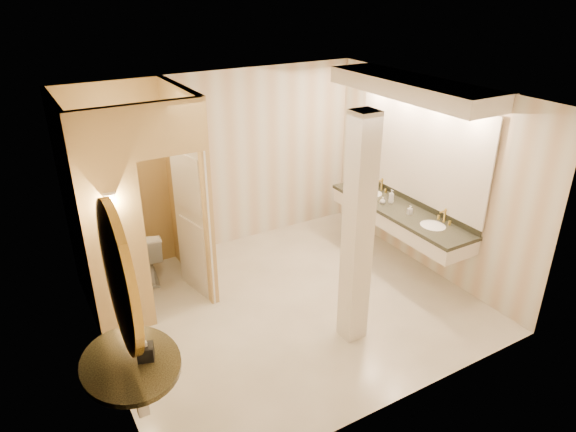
{
  "coord_description": "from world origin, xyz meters",
  "views": [
    {
      "loc": [
        -2.8,
        -4.81,
        3.88
      ],
      "look_at": [
        0.12,
        0.2,
        1.17
      ],
      "focal_mm": 32.0,
      "sensor_mm": 36.0,
      "label": 1
    }
  ],
  "objects": [
    {
      "name": "toilet",
      "position": [
        -1.4,
        1.55,
        0.38
      ],
      "size": [
        0.53,
        0.8,
        0.76
      ],
      "primitive_type": "imported",
      "rotation": [
        0.0,
        0.0,
        2.99
      ],
      "color": "white",
      "rests_on": "floor"
    },
    {
      "name": "wall_right",
      "position": [
        2.25,
        0.0,
        1.35
      ],
      "size": [
        0.02,
        4.0,
        2.7
      ],
      "primitive_type": "cube",
      "color": "silver",
      "rests_on": "floor"
    },
    {
      "name": "ceiling",
      "position": [
        0.0,
        0.0,
        2.7
      ],
      "size": [
        4.5,
        4.5,
        0.0
      ],
      "primitive_type": "plane",
      "rotation": [
        3.14,
        0.0,
        0.0
      ],
      "color": "white",
      "rests_on": "wall_back"
    },
    {
      "name": "wall_back",
      "position": [
        0.0,
        2.0,
        1.35
      ],
      "size": [
        4.5,
        0.02,
        2.7
      ],
      "primitive_type": "cube",
      "color": "silver",
      "rests_on": "floor"
    },
    {
      "name": "soap_bottle_c",
      "position": [
        1.96,
        0.38,
        0.98
      ],
      "size": [
        0.08,
        0.08,
        0.2
      ],
      "primitive_type": "imported",
      "rotation": [
        0.0,
        0.0,
        -0.0
      ],
      "color": "#C6B28C",
      "rests_on": "vanity"
    },
    {
      "name": "wall_sconce",
      "position": [
        -1.93,
        0.43,
        1.73
      ],
      "size": [
        0.14,
        0.14,
        0.42
      ],
      "color": "gold",
      "rests_on": "toilet_closet"
    },
    {
      "name": "console_shelf",
      "position": [
        -2.21,
        -1.13,
        1.35
      ],
      "size": [
        1.05,
        1.05,
        1.98
      ],
      "color": "black",
      "rests_on": "floor"
    },
    {
      "name": "wall_left",
      "position": [
        -2.25,
        0.0,
        1.35
      ],
      "size": [
        0.02,
        4.0,
        2.7
      ],
      "primitive_type": "cube",
      "color": "silver",
      "rests_on": "floor"
    },
    {
      "name": "soap_bottle_b",
      "position": [
        1.83,
        0.41,
        0.93
      ],
      "size": [
        0.1,
        0.1,
        0.1
      ],
      "primitive_type": "imported",
      "rotation": [
        0.0,
        0.0,
        0.27
      ],
      "color": "silver",
      "rests_on": "vanity"
    },
    {
      "name": "soap_bottle_a",
      "position": [
        1.92,
        -0.06,
        0.94
      ],
      "size": [
        0.06,
        0.06,
        0.13
      ],
      "primitive_type": "imported",
      "rotation": [
        0.0,
        0.0,
        -0.02
      ],
      "color": "beige",
      "rests_on": "vanity"
    },
    {
      "name": "pillar",
      "position": [
        0.35,
        -0.9,
        1.35
      ],
      "size": [
        0.26,
        0.26,
        2.7
      ],
      "primitive_type": "cube",
      "color": "white",
      "rests_on": "floor"
    },
    {
      "name": "wall_front",
      "position": [
        0.0,
        -2.0,
        1.35
      ],
      "size": [
        4.5,
        0.02,
        2.7
      ],
      "primitive_type": "cube",
      "color": "silver",
      "rests_on": "floor"
    },
    {
      "name": "toilet_closet",
      "position": [
        -1.11,
        0.97,
        1.39
      ],
      "size": [
        1.5,
        1.55,
        2.7
      ],
      "color": "#DFBE74",
      "rests_on": "floor"
    },
    {
      "name": "vanity",
      "position": [
        1.98,
        0.16,
        1.63
      ],
      "size": [
        0.75,
        2.61,
        2.09
      ],
      "color": "white",
      "rests_on": "floor"
    },
    {
      "name": "tissue_box",
      "position": [
        -2.1,
        -1.16,
        0.94
      ],
      "size": [
        0.17,
        0.17,
        0.14
      ],
      "primitive_type": "cube",
      "rotation": [
        0.0,
        0.0,
        -0.33
      ],
      "color": "black",
      "rests_on": "console_shelf"
    },
    {
      "name": "floor",
      "position": [
        0.0,
        0.0,
        0.0
      ],
      "size": [
        4.5,
        4.5,
        0.0
      ],
      "primitive_type": "plane",
      "color": "#EFE5CE",
      "rests_on": "ground"
    }
  ]
}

